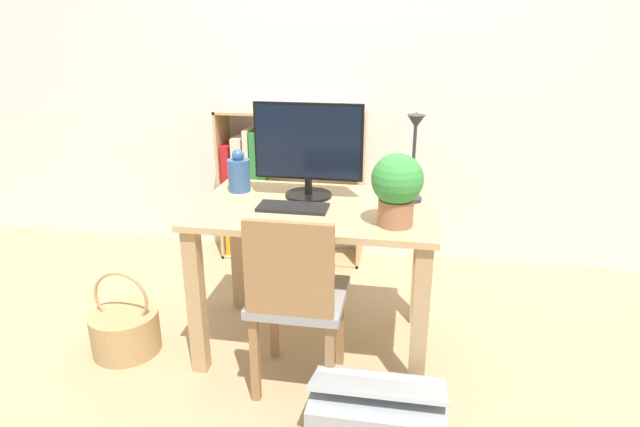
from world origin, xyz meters
name	(u,v)px	position (x,y,z in m)	size (l,w,h in m)	color
ground_plane	(317,343)	(0.00, 0.00, 0.00)	(10.00, 10.00, 0.00)	tan
wall_back	(350,64)	(0.00, 1.21, 1.30)	(8.00, 0.05, 2.60)	silver
desk	(316,236)	(0.00, 0.00, 0.60)	(1.12, 0.72, 0.75)	tan
monitor	(308,147)	(-0.06, 0.13, 1.00)	(0.53, 0.23, 0.46)	black
keyboard	(293,207)	(-0.10, -0.06, 0.76)	(0.32, 0.14, 0.02)	black
vase	(239,173)	(-0.43, 0.16, 0.84)	(0.11, 0.11, 0.22)	#33598C
desk_lamp	(414,150)	(0.44, 0.09, 1.01)	(0.10, 0.19, 0.43)	#2D2D33
potted_plant	(397,186)	(0.37, -0.19, 0.92)	(0.22, 0.22, 0.31)	#9E6647
chair	(296,296)	(-0.02, -0.37, 0.47)	(0.40, 0.40, 0.86)	gray
bookshelf	(265,189)	(-0.55, 1.04, 0.48)	(0.96, 0.28, 1.02)	tan
basket	(125,330)	(-0.93, -0.22, 0.12)	(0.33, 0.33, 0.44)	tan
storage_box	(377,416)	(0.35, -0.62, 0.12)	(0.53, 0.35, 0.28)	#999EA3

